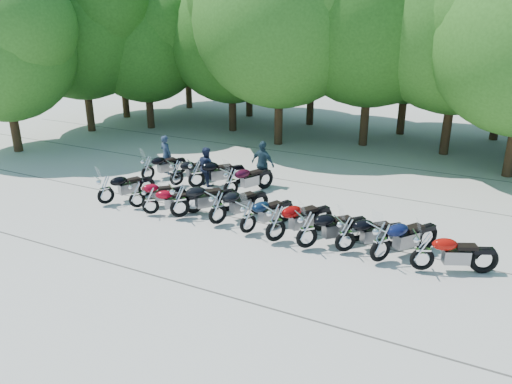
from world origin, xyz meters
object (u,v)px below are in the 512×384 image
at_px(motorcycle_2, 150,200).
at_px(rider_1, 207,166).
at_px(motorcycle_1, 137,194).
at_px(motorcycle_13, 196,173).
at_px(motorcycle_8, 346,234).
at_px(motorcycle_14, 231,182).
at_px(motorcycle_11, 147,167).
at_px(motorcycle_3, 180,200).
at_px(motorcycle_5, 248,216).
at_px(motorcycle_9, 381,241).
at_px(rider_0, 166,155).
at_px(motorcycle_6, 276,222).
at_px(rider_2, 263,164).
at_px(motorcycle_0, 105,189).
at_px(motorcycle_12, 176,172).
at_px(motorcycle_7, 307,229).
at_px(motorcycle_10, 423,251).
at_px(motorcycle_4, 217,207).

bearing_deg(motorcycle_2, rider_1, -35.70).
bearing_deg(motorcycle_1, motorcycle_2, -151.95).
bearing_deg(motorcycle_13, motorcycle_8, -159.81).
bearing_deg(motorcycle_14, motorcycle_11, 23.16).
bearing_deg(motorcycle_1, motorcycle_3, -135.17).
relative_size(motorcycle_5, motorcycle_9, 0.90).
bearing_deg(motorcycle_3, motorcycle_8, -140.03).
bearing_deg(motorcycle_5, motorcycle_14, -27.65).
relative_size(motorcycle_1, motorcycle_9, 0.82).
bearing_deg(motorcycle_3, motorcycle_1, 37.60).
bearing_deg(rider_0, rider_1, -173.36).
xyz_separation_m(motorcycle_3, motorcycle_6, (3.74, -0.23, 0.01)).
xyz_separation_m(motorcycle_6, rider_2, (-2.67, 4.56, 0.24)).
xyz_separation_m(motorcycle_0, motorcycle_12, (1.15, 2.86, -0.02)).
xyz_separation_m(motorcycle_12, rider_1, (0.98, 0.76, 0.18)).
distance_m(motorcycle_9, motorcycle_14, 6.89).
height_order(motorcycle_7, motorcycle_14, motorcycle_7).
bearing_deg(motorcycle_11, rider_0, -70.39).
distance_m(motorcycle_11, rider_1, 2.56).
height_order(motorcycle_0, motorcycle_6, motorcycle_6).
bearing_deg(motorcycle_9, motorcycle_7, 38.61).
xyz_separation_m(motorcycle_1, motorcycle_12, (-0.12, 2.62, 0.04)).
xyz_separation_m(rider_0, rider_1, (2.36, -0.45, -0.06)).
relative_size(motorcycle_5, motorcycle_7, 0.93).
xyz_separation_m(motorcycle_3, motorcycle_9, (6.96, -0.08, 0.01)).
distance_m(motorcycle_8, motorcycle_11, 9.72).
bearing_deg(rider_2, motorcycle_14, 86.70).
bearing_deg(motorcycle_0, rider_1, -95.59).
height_order(motorcycle_8, rider_2, rider_2).
xyz_separation_m(motorcycle_2, motorcycle_10, (9.21, 0.17, 0.08)).
xyz_separation_m(motorcycle_6, motorcycle_11, (-7.23, 2.90, -0.10)).
relative_size(motorcycle_4, motorcycle_14, 1.03).
relative_size(motorcycle_6, motorcycle_9, 1.00).
relative_size(motorcycle_0, motorcycle_7, 0.93).
distance_m(motorcycle_1, motorcycle_8, 7.79).
bearing_deg(motorcycle_8, motorcycle_13, 26.12).
distance_m(motorcycle_2, motorcycle_5, 3.79).
xyz_separation_m(motorcycle_11, motorcycle_14, (4.07, -0.13, 0.05)).
height_order(motorcycle_4, rider_2, rider_2).
distance_m(motorcycle_1, rider_1, 3.50).
relative_size(motorcycle_7, motorcycle_13, 1.00).
height_order(motorcycle_7, motorcycle_10, motorcycle_7).
height_order(motorcycle_6, motorcycle_8, motorcycle_6).
height_order(motorcycle_2, motorcycle_8, motorcycle_8).
xyz_separation_m(motorcycle_4, rider_0, (-4.87, 3.79, 0.18)).
bearing_deg(motorcycle_14, motorcycle_2, 83.66).
relative_size(motorcycle_2, motorcycle_14, 0.88).
bearing_deg(motorcycle_7, motorcycle_5, 38.61).
height_order(motorcycle_1, motorcycle_12, motorcycle_12).
bearing_deg(rider_1, motorcycle_1, 98.89).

